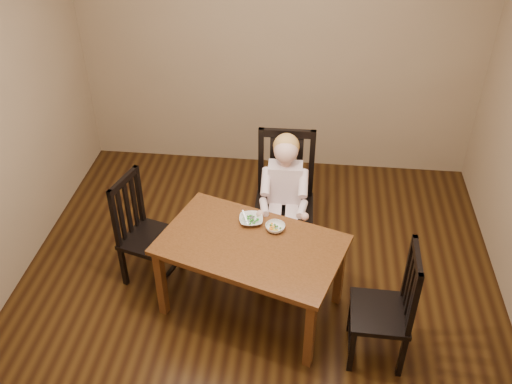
# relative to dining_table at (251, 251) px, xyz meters

# --- Properties ---
(room) EXTENTS (4.01, 4.01, 2.71)m
(room) POSITION_rel_dining_table_xyz_m (0.03, 0.16, 0.76)
(room) COLOR #3A230C
(room) RESTS_ON ground
(dining_table) EXTENTS (1.51, 1.17, 0.66)m
(dining_table) POSITION_rel_dining_table_xyz_m (0.00, 0.00, 0.00)
(dining_table) COLOR #4B2B11
(dining_table) RESTS_ON room
(chair_child) EXTENTS (0.50, 0.48, 1.14)m
(chair_child) POSITION_rel_dining_table_xyz_m (0.20, 0.73, -0.04)
(chair_child) COLOR black
(chair_child) RESTS_ON room
(chair_left) EXTENTS (0.49, 0.50, 0.95)m
(chair_left) POSITION_rel_dining_table_xyz_m (-0.91, 0.27, -0.13)
(chair_left) COLOR black
(chair_left) RESTS_ON room
(chair_right) EXTENTS (0.41, 0.43, 0.98)m
(chair_right) POSITION_rel_dining_table_xyz_m (0.99, -0.35, -0.12)
(chair_right) COLOR black
(chair_right) RESTS_ON room
(toddler) EXTENTS (0.38, 0.47, 0.63)m
(toddler) POSITION_rel_dining_table_xyz_m (0.20, 0.67, 0.12)
(toddler) COLOR white
(toddler) RESTS_ON chair_child
(bowl_peas) EXTENTS (0.21, 0.21, 0.04)m
(bowl_peas) POSITION_rel_dining_table_xyz_m (-0.03, 0.24, 0.10)
(bowl_peas) COLOR white
(bowl_peas) RESTS_ON dining_table
(bowl_veg) EXTENTS (0.20, 0.20, 0.05)m
(bowl_veg) POSITION_rel_dining_table_xyz_m (0.16, 0.17, 0.10)
(bowl_veg) COLOR white
(bowl_veg) RESTS_ON dining_table
(fork) EXTENTS (0.07, 0.12, 0.05)m
(fork) POSITION_rel_dining_table_xyz_m (-0.07, 0.24, 0.12)
(fork) COLOR silver
(fork) RESTS_ON bowl_peas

